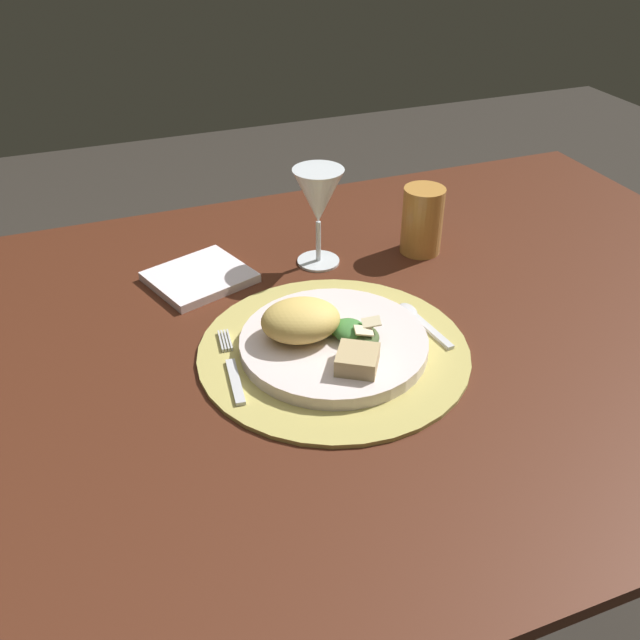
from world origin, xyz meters
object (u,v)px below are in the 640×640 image
at_px(dining_table, 363,413).
at_px(fork, 232,369).
at_px(amber_tumbler, 422,220).
at_px(napkin, 200,277).
at_px(spoon, 417,318).
at_px(wine_glass, 321,198).
at_px(dinner_plate, 334,343).

height_order(dining_table, fork, fork).
bearing_deg(fork, amber_tumbler, 28.93).
bearing_deg(napkin, spoon, -40.93).
bearing_deg(amber_tumbler, wine_glass, 171.92).
relative_size(dining_table, fork, 8.69).
relative_size(dining_table, wine_glass, 8.58).
distance_m(dinner_plate, fork, 0.14).
xyz_separation_m(dinner_plate, fork, (-0.14, 0.00, -0.01)).
bearing_deg(dinner_plate, dining_table, 33.39).
xyz_separation_m(wine_glass, amber_tumbler, (0.17, -0.02, -0.05)).
xyz_separation_m(dining_table, wine_glass, (0.00, 0.19, 0.27)).
height_order(spoon, napkin, napkin).
bearing_deg(fork, dinner_plate, -1.43).
distance_m(fork, spoon, 0.27).
height_order(napkin, amber_tumbler, amber_tumbler).
bearing_deg(spoon, dinner_plate, -171.14).
distance_m(dining_table, spoon, 0.19).
height_order(dinner_plate, spoon, dinner_plate).
distance_m(dining_table, wine_glass, 0.33).
bearing_deg(napkin, fork, -93.08).
bearing_deg(amber_tumbler, fork, -151.07).
distance_m(fork, amber_tumbler, 0.43).
distance_m(dining_table, amber_tumbler, 0.32).
bearing_deg(wine_glass, dining_table, -91.36).
distance_m(dinner_plate, spoon, 0.14).
xyz_separation_m(spoon, napkin, (-0.26, 0.22, -0.00)).
distance_m(dining_table, napkin, 0.32).
bearing_deg(dinner_plate, spoon, 8.86).
height_order(wine_glass, amber_tumbler, wine_glass).
xyz_separation_m(fork, wine_glass, (0.21, 0.23, 0.10)).
height_order(fork, amber_tumbler, amber_tumbler).
relative_size(wine_glass, amber_tumbler, 1.43).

